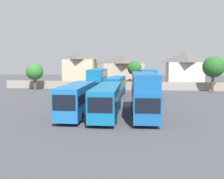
% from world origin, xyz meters
% --- Properties ---
extents(ground, '(140.00, 140.00, 0.00)m').
position_xyz_m(ground, '(0.00, 18.00, 0.00)').
color(ground, '#424247').
extents(depot_boundary_wall, '(56.00, 0.50, 1.80)m').
position_xyz_m(depot_boundary_wall, '(0.00, 25.19, 0.90)').
color(depot_boundary_wall, gray).
rests_on(depot_boundary_wall, ground).
extents(bus_1, '(2.83, 10.42, 3.50)m').
position_xyz_m(bus_1, '(-3.54, -0.02, 1.99)').
color(bus_1, '#1C62A7').
rests_on(bus_1, ground).
extents(bus_2, '(2.91, 11.43, 3.35)m').
position_xyz_m(bus_2, '(-0.19, 0.23, 1.92)').
color(bus_2, '#116296').
rests_on(bus_2, ground).
extents(bus_3, '(3.02, 10.66, 4.78)m').
position_xyz_m(bus_3, '(3.85, 0.38, 2.69)').
color(bus_3, '#165497').
rests_on(bus_3, ground).
extents(bus_4, '(3.21, 11.29, 4.80)m').
position_xyz_m(bus_4, '(-4.09, 15.12, 2.71)').
color(bus_4, '#0F6294').
rests_on(bus_4, ground).
extents(bus_5, '(2.96, 10.15, 3.38)m').
position_xyz_m(bus_5, '(-0.88, 15.33, 1.93)').
color(bus_5, '#1061A7').
rests_on(bus_5, ground).
extents(bus_6, '(3.07, 11.30, 4.83)m').
position_xyz_m(bus_6, '(4.57, 15.12, 2.72)').
color(bus_6, '#145FA2').
rests_on(bus_6, ground).
extents(house_terrace_left, '(8.74, 6.50, 8.84)m').
position_xyz_m(house_terrace_left, '(-12.87, 35.60, 4.50)').
color(house_terrace_left, '#C6B293').
rests_on(house_terrace_left, ground).
extents(house_terrace_centre, '(10.92, 7.70, 8.29)m').
position_xyz_m(house_terrace_centre, '(-0.66, 35.83, 4.23)').
color(house_terrace_centre, tan).
rests_on(house_terrace_centre, ground).
extents(house_terrace_right, '(8.84, 7.28, 8.77)m').
position_xyz_m(house_terrace_right, '(14.51, 34.11, 4.48)').
color(house_terrace_right, silver).
rests_on(house_terrace_right, ground).
extents(tree_left_of_lot, '(3.31, 3.31, 6.42)m').
position_xyz_m(tree_left_of_lot, '(2.13, 27.69, 4.68)').
color(tree_left_of_lot, brown).
rests_on(tree_left_of_lot, ground).
extents(tree_behind_wall, '(3.64, 3.64, 5.83)m').
position_xyz_m(tree_behind_wall, '(-19.50, 22.19, 3.95)').
color(tree_behind_wall, brown).
rests_on(tree_behind_wall, ground).
extents(tree_right_of_lot, '(4.28, 4.28, 7.26)m').
position_xyz_m(tree_right_of_lot, '(18.18, 23.19, 5.08)').
color(tree_right_of_lot, brown).
rests_on(tree_right_of_lot, ground).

